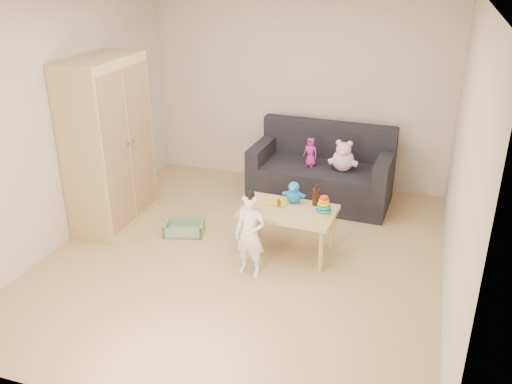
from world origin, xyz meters
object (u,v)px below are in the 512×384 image
(wardrobe, at_px, (108,144))
(toddler, at_px, (250,235))
(play_table, at_px, (288,231))
(sofa, at_px, (320,183))

(wardrobe, xyz_separation_m, toddler, (1.88, -0.59, -0.54))
(play_table, bearing_deg, wardrobe, 177.82)
(wardrobe, xyz_separation_m, play_table, (2.13, -0.08, -0.72))
(sofa, relative_size, play_table, 1.80)
(wardrobe, distance_m, play_table, 2.25)
(wardrobe, bearing_deg, toddler, -17.47)
(play_table, bearing_deg, sofa, 87.89)
(play_table, height_order, toddler, toddler)
(play_table, distance_m, toddler, 0.59)
(sofa, distance_m, toddler, 1.95)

